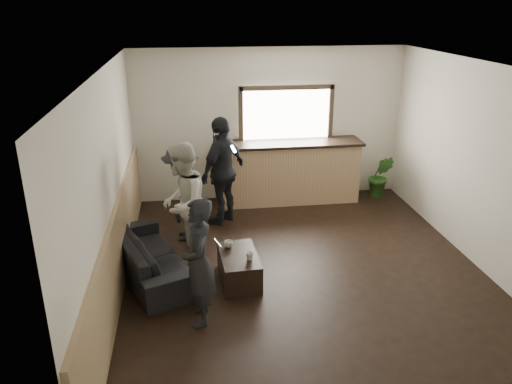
{
  "coord_description": "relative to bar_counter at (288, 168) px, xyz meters",
  "views": [
    {
      "loc": [
        -1.52,
        -5.94,
        3.56
      ],
      "look_at": [
        -0.62,
        0.4,
        1.09
      ],
      "focal_mm": 35.0,
      "sensor_mm": 36.0,
      "label": 1
    }
  ],
  "objects": [
    {
      "name": "ground",
      "position": [
        -0.3,
        -2.7,
        -0.64
      ],
      "size": [
        5.0,
        6.0,
        0.01
      ],
      "primitive_type": "cube",
      "color": "black"
    },
    {
      "name": "room_shell",
      "position": [
        -1.04,
        -2.7,
        0.83
      ],
      "size": [
        5.01,
        6.01,
        2.8
      ],
      "color": "silver",
      "rests_on": "ground"
    },
    {
      "name": "bar_counter",
      "position": [
        0.0,
        0.0,
        0.0
      ],
      "size": [
        2.7,
        0.68,
        2.13
      ],
      "color": "tan",
      "rests_on": "ground"
    },
    {
      "name": "sofa",
      "position": [
        -2.4,
        -2.43,
        -0.35
      ],
      "size": [
        1.43,
        2.11,
        0.57
      ],
      "primitive_type": "imported",
      "rotation": [
        0.0,
        0.0,
        1.94
      ],
      "color": "black",
      "rests_on": "ground"
    },
    {
      "name": "coffee_table",
      "position": [
        -1.22,
        -2.76,
        -0.45
      ],
      "size": [
        0.53,
        0.9,
        0.39
      ],
      "primitive_type": "cube",
      "rotation": [
        0.0,
        0.0,
        0.05
      ],
      "color": "black",
      "rests_on": "ground"
    },
    {
      "name": "cup_a",
      "position": [
        -1.34,
        -2.53,
        -0.2
      ],
      "size": [
        0.16,
        0.16,
        0.09
      ],
      "primitive_type": "imported",
      "rotation": [
        0.0,
        0.0,
        5.28
      ],
      "color": "silver",
      "rests_on": "coffee_table"
    },
    {
      "name": "cup_b",
      "position": [
        -1.09,
        -2.92,
        -0.2
      ],
      "size": [
        0.12,
        0.12,
        0.1
      ],
      "primitive_type": "imported",
      "rotation": [
        0.0,
        0.0,
        0.16
      ],
      "color": "silver",
      "rests_on": "coffee_table"
    },
    {
      "name": "potted_plant",
      "position": [
        1.81,
        -0.05,
        -0.23
      ],
      "size": [
        0.54,
        0.49,
        0.82
      ],
      "primitive_type": "imported",
      "rotation": [
        0.0,
        0.0,
        -0.31
      ],
      "color": "#2D6623",
      "rests_on": "ground"
    },
    {
      "name": "person_a",
      "position": [
        -1.76,
        -3.6,
        0.13
      ],
      "size": [
        0.45,
        0.56,
        1.54
      ],
      "rotation": [
        0.0,
        0.0,
        -1.58
      ],
      "color": "black",
      "rests_on": "ground"
    },
    {
      "name": "person_b",
      "position": [
        -1.93,
        -2.07,
        0.24
      ],
      "size": [
        0.88,
        1.01,
        1.76
      ],
      "rotation": [
        0.0,
        0.0,
        -1.85
      ],
      "color": "beige",
      "rests_on": "ground"
    },
    {
      "name": "person_c",
      "position": [
        -1.95,
        -1.33,
        0.12
      ],
      "size": [
        0.62,
        1.02,
        1.52
      ],
      "rotation": [
        0.0,
        0.0,
        -1.63
      ],
      "color": "black",
      "rests_on": "ground"
    },
    {
      "name": "person_d",
      "position": [
        -1.26,
        -0.8,
        0.27
      ],
      "size": [
        1.03,
        1.11,
        1.83
      ],
      "rotation": [
        0.0,
        0.0,
        -2.27
      ],
      "color": "black",
      "rests_on": "ground"
    }
  ]
}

